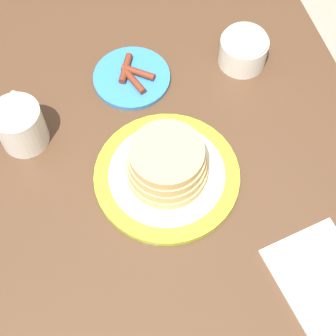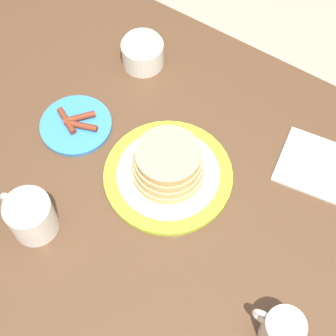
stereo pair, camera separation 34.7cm
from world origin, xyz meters
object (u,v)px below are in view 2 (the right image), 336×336
at_px(coffee_mug, 30,216).
at_px(napkin, 324,169).
at_px(sugar_bowl, 142,50).
at_px(creamer_pitcher, 282,331).
at_px(pancake_plate, 168,168).
at_px(side_plate_bacon, 76,125).

relative_size(coffee_mug, napkin, 0.58).
bearing_deg(sugar_bowl, creamer_pitcher, 145.50).
relative_size(pancake_plate, napkin, 1.28).
distance_m(coffee_mug, creamer_pitcher, 0.49).
bearing_deg(sugar_bowl, coffee_mug, 98.00).
distance_m(side_plate_bacon, creamer_pitcher, 0.59).
bearing_deg(creamer_pitcher, napkin, -77.75).
bearing_deg(creamer_pitcher, side_plate_bacon, -14.91).
xyz_separation_m(pancake_plate, side_plate_bacon, (0.23, 0.01, -0.03)).
height_order(creamer_pitcher, napkin, creamer_pitcher).
xyz_separation_m(pancake_plate, creamer_pitcher, (-0.33, 0.16, 0.01)).
distance_m(pancake_plate, sugar_bowl, 0.31).
xyz_separation_m(coffee_mug, napkin, (-0.41, -0.43, -0.04)).
height_order(side_plate_bacon, coffee_mug, coffee_mug).
height_order(sugar_bowl, napkin, sugar_bowl).
bearing_deg(sugar_bowl, pancake_plate, 134.61).
distance_m(coffee_mug, sugar_bowl, 0.46).
height_order(coffee_mug, creamer_pitcher, creamer_pitcher).
distance_m(pancake_plate, napkin, 0.32).
relative_size(sugar_bowl, napkin, 0.47).
distance_m(coffee_mug, napkin, 0.59).
bearing_deg(creamer_pitcher, coffee_mug, 8.69).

